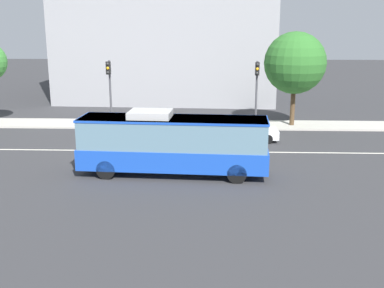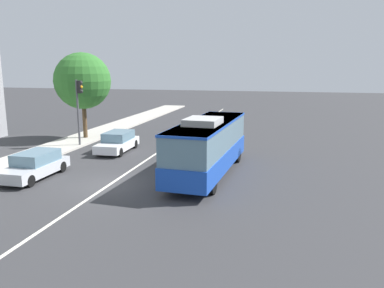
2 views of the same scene
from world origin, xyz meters
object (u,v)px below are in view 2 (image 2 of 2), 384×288
object	(u,v)px
sedan_silver	(35,165)
sedan_white	(118,142)
transit_bus	(208,144)
traffic_light_near_corner	(79,101)
street_tree_kerbside_right	(83,81)

from	to	relation	value
sedan_silver	sedan_white	distance (m)	7.62
transit_bus	sedan_white	xyz separation A→B (m)	(4.45, 7.68, -1.09)
sedan_white	sedan_silver	bearing A→B (deg)	-14.53
traffic_light_near_corner	street_tree_kerbside_right	distance (m)	3.53
street_tree_kerbside_right	transit_bus	bearing A→B (deg)	-123.94
transit_bus	sedan_silver	bearing A→B (deg)	111.07
sedan_white	street_tree_kerbside_right	size ratio (longest dim) A/B	0.62
sedan_silver	street_tree_kerbside_right	distance (m)	12.55
transit_bus	sedan_white	size ratio (longest dim) A/B	2.23
street_tree_kerbside_right	sedan_silver	bearing A→B (deg)	-164.66
sedan_white	traffic_light_near_corner	bearing A→B (deg)	-107.20
traffic_light_near_corner	sedan_white	bearing A→B (deg)	-11.00
transit_bus	sedan_white	world-z (taller)	transit_bus
sedan_silver	traffic_light_near_corner	distance (m)	9.07
sedan_silver	traffic_light_near_corner	size ratio (longest dim) A/B	0.87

